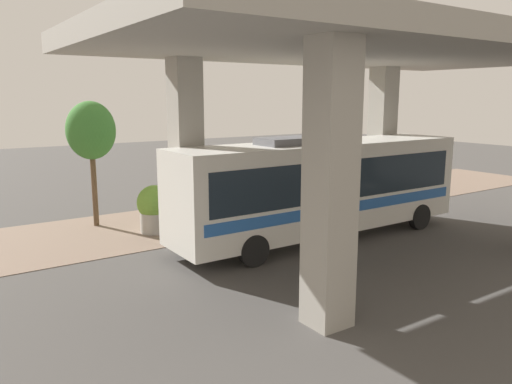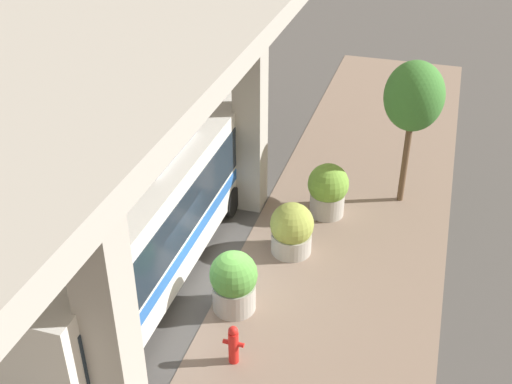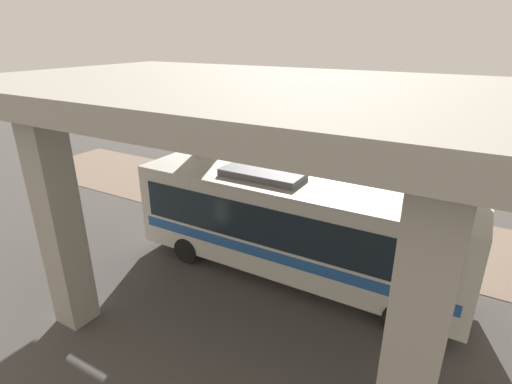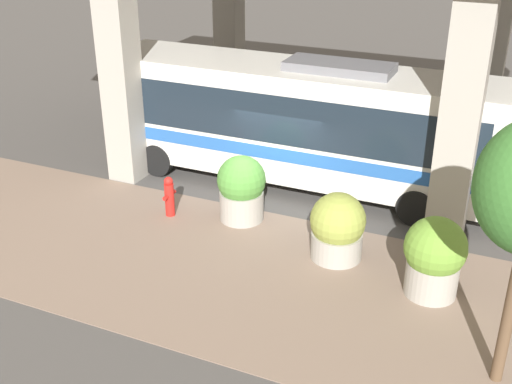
{
  "view_description": "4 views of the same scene",
  "coord_description": "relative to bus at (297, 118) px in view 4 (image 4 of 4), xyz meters",
  "views": [
    {
      "loc": [
        15.41,
        -11.98,
        5.1
      ],
      "look_at": [
        0.04,
        -1.59,
        1.56
      ],
      "focal_mm": 35.0,
      "sensor_mm": 36.0,
      "label": 1
    },
    {
      "loc": [
        -4.96,
        12.74,
        11.82
      ],
      "look_at": [
        -0.47,
        -2.09,
        2.19
      ],
      "focal_mm": 45.0,
      "sensor_mm": 36.0,
      "label": 2
    },
    {
      "loc": [
        13.39,
        5.03,
        8.11
      ],
      "look_at": [
        1.38,
        -1.93,
        2.6
      ],
      "focal_mm": 28.0,
      "sensor_mm": 36.0,
      "label": 3
    },
    {
      "loc": [
        -14.25,
        -6.08,
        8.06
      ],
      "look_at": [
        -1.03,
        -0.21,
        1.1
      ],
      "focal_mm": 45.0,
      "sensor_mm": 36.0,
      "label": 4
    }
  ],
  "objects": [
    {
      "name": "ground_plane",
      "position": [
        -2.11,
        0.1,
        -2.04
      ],
      "size": [
        80.0,
        80.0,
        0.0
      ],
      "primitive_type": "plane",
      "color": "#474442",
      "rests_on": "ground"
    },
    {
      "name": "sidewalk_strip",
      "position": [
        -5.11,
        0.1,
        -2.03
      ],
      "size": [
        6.0,
        40.0,
        0.02
      ],
      "color": "#7A6656",
      "rests_on": "ground"
    },
    {
      "name": "bus",
      "position": [
        0.0,
        0.0,
        0.0
      ],
      "size": [
        2.62,
        11.58,
        3.77
      ],
      "color": "silver",
      "rests_on": "ground"
    },
    {
      "name": "fire_hydrant",
      "position": [
        -3.33,
        2.34,
        -1.46
      ],
      "size": [
        0.53,
        0.25,
        1.14
      ],
      "color": "red",
      "rests_on": "ground"
    },
    {
      "name": "planter_front",
      "position": [
        -4.19,
        -4.71,
        -1.1
      ],
      "size": [
        1.33,
        1.33,
        1.83
      ],
      "color": "#9E998E",
      "rests_on": "ground"
    },
    {
      "name": "planter_middle",
      "position": [
        -3.57,
        -2.38,
        -1.23
      ],
      "size": [
        1.31,
        1.31,
        1.66
      ],
      "color": "#9E998E",
      "rests_on": "ground"
    },
    {
      "name": "planter_back",
      "position": [
        -2.72,
        0.5,
        -1.15
      ],
      "size": [
        1.27,
        1.27,
        1.79
      ],
      "color": "#9E998E",
      "rests_on": "ground"
    }
  ]
}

